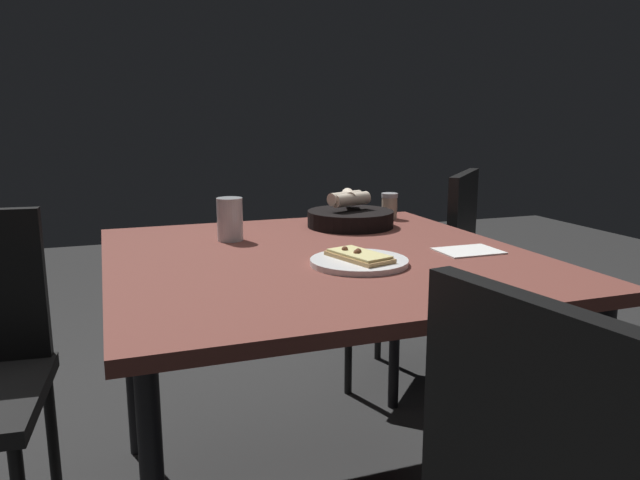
{
  "coord_description": "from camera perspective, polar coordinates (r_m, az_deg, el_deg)",
  "views": [
    {
      "loc": [
        0.51,
        1.43,
        1.1
      ],
      "look_at": [
        0.01,
        0.04,
        0.79
      ],
      "focal_mm": 33.85,
      "sensor_mm": 36.0,
      "label": 1
    }
  ],
  "objects": [
    {
      "name": "dining_table",
      "position": [
        1.57,
        0.01,
        -3.37
      ],
      "size": [
        1.06,
        1.09,
        0.74
      ],
      "color": "brown",
      "rests_on": "ground"
    },
    {
      "name": "pizza_plate",
      "position": [
        1.45,
        3.71,
        -1.94
      ],
      "size": [
        0.24,
        0.24,
        0.04
      ],
      "color": "white",
      "rests_on": "dining_table"
    },
    {
      "name": "bread_basket",
      "position": [
        1.93,
        2.83,
        2.29
      ],
      "size": [
        0.28,
        0.28,
        0.11
      ],
      "color": "black",
      "rests_on": "dining_table"
    },
    {
      "name": "beer_glass",
      "position": [
        1.73,
        -8.51,
        1.76
      ],
      "size": [
        0.07,
        0.07,
        0.12
      ],
      "color": "silver",
      "rests_on": "dining_table"
    },
    {
      "name": "pepper_shaker",
      "position": [
        2.09,
        6.57,
        3.08
      ],
      "size": [
        0.06,
        0.06,
        0.09
      ],
      "color": "#BFB299",
      "rests_on": "dining_table"
    },
    {
      "name": "napkin",
      "position": [
        1.63,
        13.85,
        -1.01
      ],
      "size": [
        0.16,
        0.12,
        0.0
      ],
      "color": "white",
      "rests_on": "dining_table"
    },
    {
      "name": "chair_spare",
      "position": [
        2.43,
        10.39,
        -2.37
      ],
      "size": [
        0.62,
        0.62,
        0.88
      ],
      "color": "#252525",
      "rests_on": "ground"
    }
  ]
}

